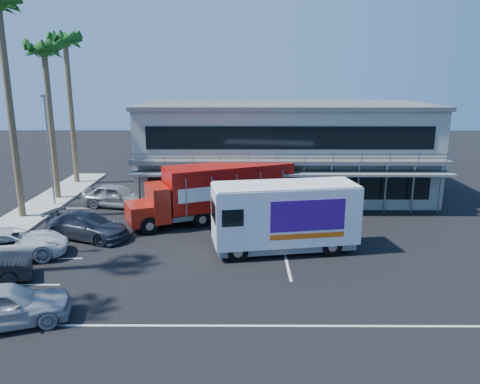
{
  "coord_description": "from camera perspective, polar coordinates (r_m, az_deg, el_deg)",
  "views": [
    {
      "loc": [
        -0.32,
        -22.27,
        9.42
      ],
      "look_at": [
        -0.45,
        6.14,
        2.3
      ],
      "focal_mm": 35.0,
      "sensor_mm": 36.0,
      "label": 1
    }
  ],
  "objects": [
    {
      "name": "palm_f",
      "position": [
        43.41,
        -20.47,
        15.93
      ],
      "size": [
        2.8,
        2.8,
        13.25
      ],
      "color": "brown",
      "rests_on": "ground"
    },
    {
      "name": "parked_car_c",
      "position": [
        27.47,
        -26.22,
        -5.72
      ],
      "size": [
        6.3,
        4.28,
        1.6
      ],
      "primitive_type": "imported",
      "rotation": [
        0.0,
        0.0,
        1.88
      ],
      "color": "silver",
      "rests_on": "ground"
    },
    {
      "name": "light_pole_far",
      "position": [
        36.38,
        -22.28,
        5.25
      ],
      "size": [
        0.5,
        0.25,
        8.09
      ],
      "color": "gray",
      "rests_on": "ground"
    },
    {
      "name": "parked_car_d",
      "position": [
        29.14,
        -18.17,
        -3.94
      ],
      "size": [
        5.67,
        3.9,
        1.52
      ],
      "primitive_type": "imported",
      "rotation": [
        0.0,
        0.0,
        1.2
      ],
      "color": "#2E343E",
      "rests_on": "ground"
    },
    {
      "name": "ground",
      "position": [
        24.18,
        1.0,
        -8.86
      ],
      "size": [
        120.0,
        120.0,
        0.0
      ],
      "primitive_type": "plane",
      "color": "black",
      "rests_on": "ground"
    },
    {
      "name": "white_van",
      "position": [
        25.48,
        5.46,
        -2.9
      ],
      "size": [
        8.08,
        3.9,
        3.79
      ],
      "rotation": [
        0.0,
        0.0,
        0.17
      ],
      "color": "white",
      "rests_on": "ground"
    },
    {
      "name": "building",
      "position": [
        37.8,
        5.31,
        5.23
      ],
      "size": [
        22.4,
        12.0,
        7.3
      ],
      "color": "gray",
      "rests_on": "ground"
    },
    {
      "name": "curb_strip",
      "position": [
        33.19,
        -26.07,
        -3.75
      ],
      "size": [
        3.0,
        32.0,
        0.16
      ],
      "primitive_type": "cube",
      "color": "#A5A399",
      "rests_on": "ground"
    },
    {
      "name": "parked_car_e",
      "position": [
        35.37,
        -14.8,
        -0.42
      ],
      "size": [
        5.34,
        3.04,
        1.71
      ],
      "primitive_type": "imported",
      "rotation": [
        0.0,
        0.0,
        1.36
      ],
      "color": "gray",
      "rests_on": "ground"
    },
    {
      "name": "parked_car_a",
      "position": [
        20.55,
        -26.97,
        -12.22
      ],
      "size": [
        5.37,
        3.54,
        1.7
      ],
      "primitive_type": "imported",
      "rotation": [
        0.0,
        0.0,
        1.91
      ],
      "color": "#A1A4A8",
      "rests_on": "ground"
    },
    {
      "name": "red_truck",
      "position": [
        30.92,
        -2.67,
        0.22
      ],
      "size": [
        11.03,
        6.7,
        3.68
      ],
      "rotation": [
        0.0,
        0.0,
        0.42
      ],
      "color": "#9A190C",
      "rests_on": "ground"
    },
    {
      "name": "palm_e",
      "position": [
        38.1,
        -22.71,
        14.76
      ],
      "size": [
        2.8,
        2.8,
        12.25
      ],
      "color": "brown",
      "rests_on": "ground"
    }
  ]
}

